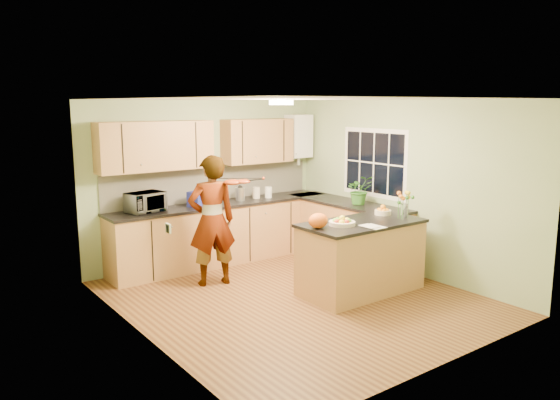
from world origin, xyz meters
TOP-DOWN VIEW (x-y plane):
  - floor at (0.00, 0.00)m, footprint 4.50×4.50m
  - ceiling at (0.00, 0.00)m, footprint 4.00×4.50m
  - wall_back at (0.00, 2.25)m, footprint 4.00×0.02m
  - wall_front at (0.00, -2.25)m, footprint 4.00×0.02m
  - wall_left at (-2.00, 0.00)m, footprint 0.02×4.50m
  - wall_right at (2.00, 0.00)m, footprint 0.02×4.50m
  - back_counter at (0.10, 1.95)m, footprint 3.64×0.62m
  - right_counter at (1.70, 0.85)m, footprint 0.62×2.24m
  - splashback at (0.10, 2.23)m, footprint 3.60×0.02m
  - upper_cabinets at (-0.18, 2.08)m, footprint 3.20×0.34m
  - boiler at (1.70, 2.09)m, footprint 0.40×0.30m
  - window_right at (1.99, 0.60)m, footprint 0.01×1.30m
  - light_switch at (-1.99, -0.60)m, footprint 0.02×0.09m
  - ceiling_lamp at (0.00, 0.30)m, footprint 0.30×0.30m
  - peninsula_island at (0.85, -0.31)m, footprint 1.64×0.84m
  - fruit_dish at (0.50, -0.31)m, footprint 0.33×0.33m
  - orange_bowl at (1.40, -0.16)m, footprint 0.23×0.23m
  - flower_vase at (1.45, -0.49)m, footprint 0.23×0.23m
  - orange_bag at (0.15, -0.26)m, footprint 0.30×0.27m
  - papers at (0.75, -0.61)m, footprint 0.21×0.28m
  - violinist at (-0.56, 1.11)m, footprint 0.73×0.57m
  - violin at (-0.36, 0.89)m, footprint 0.59×0.51m
  - microwave at (-1.14, 1.97)m, footprint 0.57×0.44m
  - blue_box at (-0.34, 1.91)m, footprint 0.34×0.31m
  - kettle at (0.42, 1.95)m, footprint 0.15×0.15m
  - jar_cream at (0.75, 1.97)m, footprint 0.15×0.15m
  - jar_white at (0.93, 1.90)m, footprint 0.15×0.15m
  - potted_plant at (1.70, 0.60)m, footprint 0.51×0.48m

SIDE VIEW (x-z plane):
  - floor at x=0.00m, z-range 0.00..0.00m
  - back_counter at x=0.10m, z-range 0.00..0.94m
  - right_counter at x=1.70m, z-range 0.00..0.94m
  - peninsula_island at x=0.85m, z-range 0.00..0.94m
  - violinist at x=-0.56m, z-range 0.00..1.78m
  - papers at x=0.75m, z-range 0.94..0.95m
  - fruit_dish at x=0.50m, z-range 0.93..1.05m
  - orange_bowl at x=1.40m, z-range 0.93..1.06m
  - jar_white at x=0.93m, z-range 0.94..1.12m
  - jar_cream at x=0.75m, z-range 0.94..1.12m
  - orange_bag at x=0.15m, z-range 0.94..1.13m
  - blue_box at x=-0.34m, z-range 0.94..1.17m
  - kettle at x=0.42m, z-range 0.91..1.20m
  - microwave at x=-1.14m, z-range 0.94..1.22m
  - potted_plant at x=1.70m, z-range 0.94..1.38m
  - splashback at x=0.10m, z-range 0.94..1.46m
  - flower_vase at x=1.45m, z-range 1.01..1.43m
  - wall_back at x=0.00m, z-range 0.00..2.50m
  - wall_front at x=0.00m, z-range 0.00..2.50m
  - wall_left at x=-2.00m, z-range 0.00..2.50m
  - wall_right at x=2.00m, z-range 0.00..2.50m
  - light_switch at x=-1.99m, z-range 1.26..1.34m
  - violin at x=-0.36m, z-range 1.35..1.50m
  - window_right at x=1.99m, z-range 1.02..2.08m
  - upper_cabinets at x=-0.18m, z-range 1.50..2.20m
  - boiler at x=1.70m, z-range 1.47..2.33m
  - ceiling_lamp at x=0.00m, z-range 2.43..2.50m
  - ceiling at x=0.00m, z-range 2.49..2.51m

